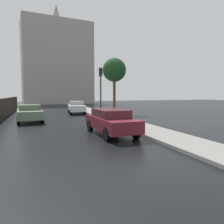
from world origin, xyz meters
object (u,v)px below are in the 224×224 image
car_maroon_mid_road (111,121)px  car_green_far_ahead (30,113)px  street_tree_near (114,70)px  car_white_near_kerb (76,107)px  traffic_light (101,83)px

car_maroon_mid_road → car_green_far_ahead: 8.48m
street_tree_near → car_green_far_ahead: bearing=-154.7°
car_maroon_mid_road → car_white_near_kerb: bearing=85.9°
traffic_light → car_white_near_kerb: bearing=101.2°
car_white_near_kerb → car_maroon_mid_road: 13.40m
car_white_near_kerb → car_maroon_mid_road: (-0.36, -13.40, 0.01)m
street_tree_near → car_white_near_kerb: bearing=152.5°
car_white_near_kerb → car_green_far_ahead: (-4.81, -6.18, -0.02)m
traffic_light → street_tree_near: size_ratio=0.72×
car_white_near_kerb → traffic_light: (1.20, -6.05, 2.45)m
car_white_near_kerb → traffic_light: bearing=-74.8°
car_green_far_ahead → traffic_light: traffic_light is taller
car_maroon_mid_road → car_green_far_ahead: (-4.46, 7.22, -0.03)m
street_tree_near → traffic_light: bearing=-124.2°
car_maroon_mid_road → street_tree_near: 12.81m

